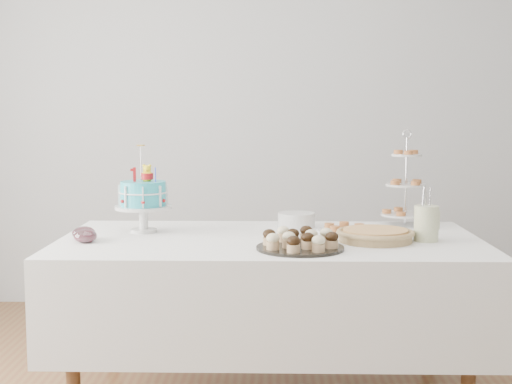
{
  "coord_description": "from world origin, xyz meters",
  "views": [
    {
      "loc": [
        0.01,
        -2.92,
        1.34
      ],
      "look_at": [
        -0.06,
        0.3,
        0.98
      ],
      "focal_mm": 50.0,
      "sensor_mm": 36.0,
      "label": 1
    }
  ],
  "objects_px": {
    "birthday_cake": "(144,209)",
    "pastry_plate": "(344,229)",
    "cupcake_tray": "(300,240)",
    "jam_bowl_b": "(85,236)",
    "table": "(270,287)",
    "tiered_stand": "(406,185)",
    "plate_stack": "(296,220)",
    "utensil_pitcher": "(426,222)",
    "pie": "(375,235)",
    "jam_bowl_a": "(84,234)"
  },
  "relations": [
    {
      "from": "birthday_cake",
      "to": "pastry_plate",
      "type": "relative_size",
      "value": 1.62
    },
    {
      "from": "cupcake_tray",
      "to": "jam_bowl_b",
      "type": "relative_size",
      "value": 3.63
    },
    {
      "from": "table",
      "to": "tiered_stand",
      "type": "distance_m",
      "value": 0.91
    },
    {
      "from": "table",
      "to": "plate_stack",
      "type": "xyz_separation_m",
      "value": [
        0.13,
        0.32,
        0.26
      ]
    },
    {
      "from": "tiered_stand",
      "to": "pastry_plate",
      "type": "relative_size",
      "value": 1.87
    },
    {
      "from": "plate_stack",
      "to": "utensil_pitcher",
      "type": "distance_m",
      "value": 0.68
    },
    {
      "from": "table",
      "to": "plate_stack",
      "type": "bearing_deg",
      "value": 67.32
    },
    {
      "from": "table",
      "to": "cupcake_tray",
      "type": "xyz_separation_m",
      "value": [
        0.13,
        -0.27,
        0.27
      ]
    },
    {
      "from": "cupcake_tray",
      "to": "pie",
      "type": "xyz_separation_m",
      "value": [
        0.34,
        0.19,
        -0.01
      ]
    },
    {
      "from": "table",
      "to": "birthday_cake",
      "type": "bearing_deg",
      "value": 166.27
    },
    {
      "from": "jam_bowl_a",
      "to": "utensil_pitcher",
      "type": "height_order",
      "value": "utensil_pitcher"
    },
    {
      "from": "pie",
      "to": "pastry_plate",
      "type": "distance_m",
      "value": 0.27
    },
    {
      "from": "table",
      "to": "pastry_plate",
      "type": "distance_m",
      "value": 0.46
    },
    {
      "from": "cupcake_tray",
      "to": "pastry_plate",
      "type": "distance_m",
      "value": 0.49
    },
    {
      "from": "pie",
      "to": "cupcake_tray",
      "type": "bearing_deg",
      "value": -150.66
    },
    {
      "from": "pastry_plate",
      "to": "utensil_pitcher",
      "type": "distance_m",
      "value": 0.42
    },
    {
      "from": "pastry_plate",
      "to": "jam_bowl_a",
      "type": "bearing_deg",
      "value": -168.91
    },
    {
      "from": "pastry_plate",
      "to": "jam_bowl_b",
      "type": "bearing_deg",
      "value": -165.63
    },
    {
      "from": "birthday_cake",
      "to": "plate_stack",
      "type": "distance_m",
      "value": 0.76
    },
    {
      "from": "cupcake_tray",
      "to": "plate_stack",
      "type": "distance_m",
      "value": 0.58
    },
    {
      "from": "tiered_stand",
      "to": "pastry_plate",
      "type": "distance_m",
      "value": 0.45
    },
    {
      "from": "pie",
      "to": "jam_bowl_a",
      "type": "bearing_deg",
      "value": 179.56
    },
    {
      "from": "table",
      "to": "pastry_plate",
      "type": "bearing_deg",
      "value": 25.31
    },
    {
      "from": "pie",
      "to": "plate_stack",
      "type": "distance_m",
      "value": 0.52
    },
    {
      "from": "plate_stack",
      "to": "jam_bowl_a",
      "type": "relative_size",
      "value": 1.78
    },
    {
      "from": "table",
      "to": "pie",
      "type": "distance_m",
      "value": 0.54
    },
    {
      "from": "table",
      "to": "utensil_pitcher",
      "type": "relative_size",
      "value": 7.89
    },
    {
      "from": "pie",
      "to": "utensil_pitcher",
      "type": "xyz_separation_m",
      "value": [
        0.23,
        0.02,
        0.06
      ]
    },
    {
      "from": "cupcake_tray",
      "to": "utensil_pitcher",
      "type": "xyz_separation_m",
      "value": [
        0.57,
        0.21,
        0.05
      ]
    },
    {
      "from": "pie",
      "to": "pastry_plate",
      "type": "xyz_separation_m",
      "value": [
        -0.11,
        0.24,
        -0.01
      ]
    },
    {
      "from": "cupcake_tray",
      "to": "pastry_plate",
      "type": "xyz_separation_m",
      "value": [
        0.23,
        0.44,
        -0.02
      ]
    },
    {
      "from": "plate_stack",
      "to": "jam_bowl_a",
      "type": "height_order",
      "value": "plate_stack"
    },
    {
      "from": "pie",
      "to": "jam_bowl_a",
      "type": "xyz_separation_m",
      "value": [
        -1.31,
        0.01,
        -0.0
      ]
    },
    {
      "from": "jam_bowl_a",
      "to": "pastry_plate",
      "type": "bearing_deg",
      "value": 11.09
    },
    {
      "from": "birthday_cake",
      "to": "utensil_pitcher",
      "type": "bearing_deg",
      "value": -18.36
    },
    {
      "from": "pastry_plate",
      "to": "jam_bowl_a",
      "type": "distance_m",
      "value": 1.22
    },
    {
      "from": "pie",
      "to": "pastry_plate",
      "type": "bearing_deg",
      "value": 114.78
    },
    {
      "from": "tiered_stand",
      "to": "pastry_plate",
      "type": "xyz_separation_m",
      "value": [
        -0.33,
        -0.23,
        -0.19
      ]
    },
    {
      "from": "birthday_cake",
      "to": "utensil_pitcher",
      "type": "xyz_separation_m",
      "value": [
        1.31,
        -0.21,
        -0.03
      ]
    },
    {
      "from": "plate_stack",
      "to": "pie",
      "type": "bearing_deg",
      "value": -49.2
    },
    {
      "from": "pie",
      "to": "utensil_pitcher",
      "type": "distance_m",
      "value": 0.24
    },
    {
      "from": "pie",
      "to": "jam_bowl_a",
      "type": "relative_size",
      "value": 3.31
    },
    {
      "from": "cupcake_tray",
      "to": "tiered_stand",
      "type": "bearing_deg",
      "value": 49.84
    },
    {
      "from": "birthday_cake",
      "to": "cupcake_tray",
      "type": "distance_m",
      "value": 0.85
    },
    {
      "from": "table",
      "to": "jam_bowl_b",
      "type": "bearing_deg",
      "value": -170.83
    },
    {
      "from": "plate_stack",
      "to": "pastry_plate",
      "type": "relative_size",
      "value": 0.72
    },
    {
      "from": "jam_bowl_a",
      "to": "pie",
      "type": "bearing_deg",
      "value": -0.44
    },
    {
      "from": "pie",
      "to": "jam_bowl_b",
      "type": "height_order",
      "value": "jam_bowl_b"
    },
    {
      "from": "plate_stack",
      "to": "jam_bowl_b",
      "type": "relative_size",
      "value": 1.83
    },
    {
      "from": "table",
      "to": "tiered_stand",
      "type": "xyz_separation_m",
      "value": [
        0.69,
        0.4,
        0.43
      ]
    }
  ]
}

